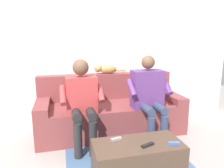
# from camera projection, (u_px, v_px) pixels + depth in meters

# --- Properties ---
(ground_plane) EXTENTS (8.00, 8.00, 0.00)m
(ground_plane) POSITION_uv_depth(u_px,v_px,m) (124.00, 155.00, 2.59)
(ground_plane) COLOR gray
(back_wall) EXTENTS (4.71, 0.06, 2.67)m
(back_wall) POSITION_uv_depth(u_px,v_px,m) (103.00, 42.00, 3.45)
(back_wall) COLOR silver
(back_wall) RESTS_ON ground
(couch) EXTENTS (2.14, 0.78, 0.85)m
(couch) POSITION_uv_depth(u_px,v_px,m) (110.00, 112.00, 3.22)
(couch) COLOR brown
(couch) RESTS_ON ground
(coffee_table) EXTENTS (0.89, 0.42, 0.40)m
(coffee_table) POSITION_uv_depth(u_px,v_px,m) (137.00, 161.00, 2.11)
(coffee_table) COLOR #4C3828
(coffee_table) RESTS_ON ground
(person_left_seated) EXTENTS (0.59, 0.54, 1.18)m
(person_left_seated) POSITION_uv_depth(u_px,v_px,m) (149.00, 93.00, 2.88)
(person_left_seated) COLOR #5B3370
(person_left_seated) RESTS_ON ground
(person_right_seated) EXTENTS (0.55, 0.51, 1.15)m
(person_right_seated) POSITION_uv_depth(u_px,v_px,m) (82.00, 99.00, 2.67)
(person_right_seated) COLOR #B23838
(person_right_seated) RESTS_ON ground
(cat_on_backrest) EXTENTS (0.51, 0.13, 0.16)m
(cat_on_backrest) POSITION_uv_depth(u_px,v_px,m) (106.00, 69.00, 3.33)
(cat_on_backrest) COLOR #B7844C
(cat_on_backrest) RESTS_ON couch
(remote_black) EXTENTS (0.15, 0.08, 0.02)m
(remote_black) POSITION_uv_depth(u_px,v_px,m) (148.00, 145.00, 2.02)
(remote_black) COLOR black
(remote_black) RESTS_ON coffee_table
(remote_gray) EXTENTS (0.12, 0.05, 0.02)m
(remote_gray) POSITION_uv_depth(u_px,v_px,m) (116.00, 139.00, 2.13)
(remote_gray) COLOR gray
(remote_gray) RESTS_ON coffee_table
(remote_blue) EXTENTS (0.12, 0.05, 0.02)m
(remote_blue) POSITION_uv_depth(u_px,v_px,m) (174.00, 143.00, 2.05)
(remote_blue) COLOR #3860B7
(remote_blue) RESTS_ON coffee_table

